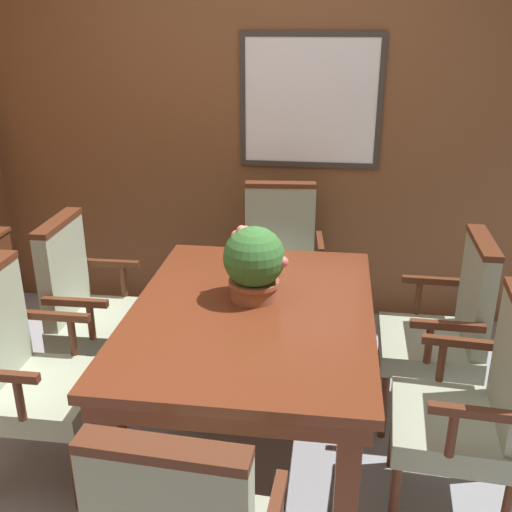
{
  "coord_description": "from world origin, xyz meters",
  "views": [
    {
      "loc": [
        0.52,
        -2.3,
        2.0
      ],
      "look_at": [
        0.17,
        0.3,
        0.95
      ],
      "focal_mm": 42.0,
      "sensor_mm": 36.0,
      "label": 1
    }
  ],
  "objects_px": {
    "chair_head_far": "(279,258)",
    "chair_right_far": "(446,326)",
    "dining_table": "(252,327)",
    "chair_left_near": "(24,368)",
    "chair_left_far": "(88,303)",
    "chair_right_near": "(475,403)",
    "potted_plant": "(254,262)"
  },
  "relations": [
    {
      "from": "dining_table",
      "to": "chair_head_far",
      "type": "height_order",
      "value": "chair_head_far"
    },
    {
      "from": "chair_right_far",
      "to": "chair_head_far",
      "type": "bearing_deg",
      "value": -129.32
    },
    {
      "from": "chair_right_near",
      "to": "potted_plant",
      "type": "relative_size",
      "value": 2.88
    },
    {
      "from": "chair_head_far",
      "to": "chair_right_near",
      "type": "distance_m",
      "value": 1.73
    },
    {
      "from": "chair_head_far",
      "to": "chair_left_far",
      "type": "xyz_separation_m",
      "value": [
        -0.97,
        -0.79,
        0.0
      ]
    },
    {
      "from": "chair_right_near",
      "to": "chair_right_far",
      "type": "bearing_deg",
      "value": -174.69
    },
    {
      "from": "chair_left_near",
      "to": "chair_right_near",
      "type": "xyz_separation_m",
      "value": [
        1.93,
        -0.0,
        0.0
      ]
    },
    {
      "from": "dining_table",
      "to": "chair_right_near",
      "type": "bearing_deg",
      "value": -18.7
    },
    {
      "from": "dining_table",
      "to": "potted_plant",
      "type": "xyz_separation_m",
      "value": [
        -0.0,
        0.11,
        0.28
      ]
    },
    {
      "from": "chair_head_far",
      "to": "potted_plant",
      "type": "height_order",
      "value": "potted_plant"
    },
    {
      "from": "chair_right_far",
      "to": "chair_left_near",
      "type": "bearing_deg",
      "value": -69.85
    },
    {
      "from": "dining_table",
      "to": "potted_plant",
      "type": "bearing_deg",
      "value": 92.14
    },
    {
      "from": "chair_head_far",
      "to": "chair_right_far",
      "type": "distance_m",
      "value": 1.22
    },
    {
      "from": "chair_left_far",
      "to": "chair_right_near",
      "type": "bearing_deg",
      "value": -110.06
    },
    {
      "from": "potted_plant",
      "to": "chair_left_far",
      "type": "bearing_deg",
      "value": 166.45
    },
    {
      "from": "chair_head_far",
      "to": "chair_left_near",
      "type": "xyz_separation_m",
      "value": [
        -1.0,
        -1.45,
        0.0
      ]
    },
    {
      "from": "chair_left_near",
      "to": "dining_table",
      "type": "bearing_deg",
      "value": -71.62
    },
    {
      "from": "chair_left_near",
      "to": "chair_left_far",
      "type": "bearing_deg",
      "value": -2.26
    },
    {
      "from": "chair_left_near",
      "to": "chair_right_near",
      "type": "distance_m",
      "value": 1.93
    },
    {
      "from": "chair_right_near",
      "to": "chair_left_far",
      "type": "bearing_deg",
      "value": -104.91
    },
    {
      "from": "dining_table",
      "to": "chair_left_near",
      "type": "xyz_separation_m",
      "value": [
        -0.98,
        -0.32,
        -0.1
      ]
    },
    {
      "from": "chair_left_far",
      "to": "potted_plant",
      "type": "bearing_deg",
      "value": -104.39
    },
    {
      "from": "chair_head_far",
      "to": "chair_left_near",
      "type": "bearing_deg",
      "value": -129.44
    },
    {
      "from": "chair_left_near",
      "to": "potted_plant",
      "type": "bearing_deg",
      "value": -65.77
    },
    {
      "from": "chair_left_far",
      "to": "potted_plant",
      "type": "distance_m",
      "value": 1.04
    },
    {
      "from": "chair_right_far",
      "to": "chair_right_near",
      "type": "bearing_deg",
      "value": 2.2
    },
    {
      "from": "chair_right_far",
      "to": "potted_plant",
      "type": "height_order",
      "value": "potted_plant"
    },
    {
      "from": "dining_table",
      "to": "chair_left_far",
      "type": "xyz_separation_m",
      "value": [
        -0.95,
        0.34,
        -0.1
      ]
    },
    {
      "from": "chair_left_far",
      "to": "chair_left_near",
      "type": "bearing_deg",
      "value": 176.86
    },
    {
      "from": "chair_head_far",
      "to": "chair_right_far",
      "type": "xyz_separation_m",
      "value": [
        0.93,
        -0.79,
        0.0
      ]
    },
    {
      "from": "potted_plant",
      "to": "dining_table",
      "type": "bearing_deg",
      "value": -87.86
    },
    {
      "from": "dining_table",
      "to": "chair_right_near",
      "type": "distance_m",
      "value": 1.02
    }
  ]
}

